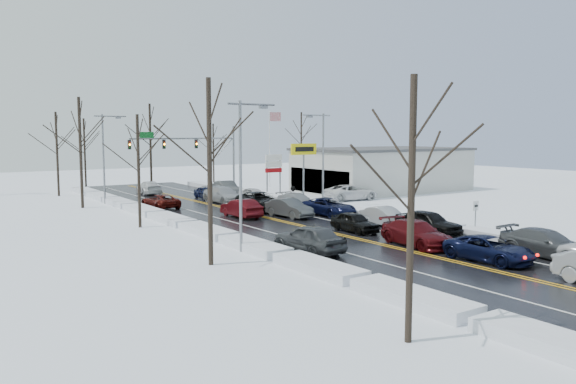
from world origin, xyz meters
TOP-DOWN VIEW (x-y plane):
  - ground at (0.00, 0.00)m, footprint 160.00×160.00m
  - road_surface at (0.00, 2.00)m, footprint 14.00×84.00m
  - snow_bank_left at (-7.60, 2.00)m, footprint 1.80×72.00m
  - snow_bank_right at (7.60, 2.00)m, footprint 1.80×72.00m
  - traffic_signal_mast at (3.45, 27.99)m, footprint 13.28×0.39m
  - tires_plus_sign at (10.50, 15.99)m, footprint 3.20×0.34m
  - used_vehicles_sign at (10.50, 22.00)m, footprint 2.20×0.22m
  - speed_limit_sign at (8.20, -8.00)m, footprint 0.55×0.09m
  - flagpole at (15.17, 30.00)m, footprint 1.87×1.20m
  - dealership_building at (23.98, 18.00)m, footprint 20.40×12.40m
  - streetlight_ne at (8.30, 10.00)m, footprint 3.20×0.25m
  - streetlight_sw at (-8.30, -4.00)m, footprint 3.20×0.25m
  - streetlight_nw at (-8.30, 24.00)m, footprint 3.20×0.25m
  - tree_left_a at (-11.00, -20.00)m, footprint 3.60×3.60m
  - tree_left_b at (-11.50, -6.00)m, footprint 4.00×4.00m
  - tree_left_c at (-10.50, 8.00)m, footprint 3.40×3.40m
  - tree_left_d at (-11.20, 22.00)m, footprint 4.20×4.20m
  - tree_left_e at (-10.80, 34.00)m, footprint 3.80×3.80m
  - tree_far_b at (-6.00, 41.00)m, footprint 3.60×3.60m
  - tree_far_c at (2.00, 39.00)m, footprint 4.40×4.40m
  - tree_far_d at (12.00, 40.50)m, footprint 3.40×3.40m
  - tree_far_e at (28.00, 41.00)m, footprint 4.20×4.20m
  - queued_car_2 at (1.64, -13.97)m, footprint 2.54×5.14m
  - queued_car_3 at (1.57, -8.63)m, footprint 2.96×5.76m
  - queued_car_4 at (1.65, -2.60)m, footprint 1.84×4.24m
  - queued_car_5 at (1.77, 5.96)m, footprint 2.15×4.93m
  - queued_car_6 at (1.85, 10.91)m, footprint 3.59×6.44m
  - queued_car_7 at (1.76, 17.90)m, footprint 2.63×5.84m
  - queued_car_8 at (1.88, 22.27)m, footprint 1.72×3.95m
  - queued_car_11 at (5.37, -15.03)m, footprint 2.22×5.43m
  - queued_car_12 at (5.29, -6.26)m, footprint 2.26×5.13m
  - queued_car_13 at (5.29, -2.01)m, footprint 1.57×4.46m
  - queued_car_14 at (5.22, 4.91)m, footprint 2.80×5.53m
  - queued_car_15 at (5.41, 9.89)m, footprint 2.10×5.06m
  - queued_car_16 at (5.30, 17.72)m, footprint 2.12×4.20m
  - queued_car_17 at (5.09, 23.53)m, footprint 2.41×5.32m
  - oncoming_car_0 at (-1.63, 8.21)m, footprint 1.66×4.75m
  - oncoming_car_1 at (-5.13, 17.59)m, footprint 2.62×4.98m
  - oncoming_car_2 at (-1.63, 30.09)m, footprint 2.73×5.52m
  - oncoming_car_3 at (-5.19, -6.38)m, footprint 2.41×5.16m
  - parked_car_0 at (14.06, 12.35)m, footprint 6.27×3.42m
  - parked_car_1 at (17.17, 14.76)m, footprint 2.16×5.06m
  - parked_car_2 at (14.81, 21.78)m, footprint 1.92×4.15m

SIDE VIEW (x-z plane):
  - ground at x=0.00m, z-range 0.00..0.00m
  - snow_bank_left at x=-7.60m, z-range -0.26..0.26m
  - snow_bank_right at x=7.60m, z-range -0.26..0.26m
  - queued_car_2 at x=1.64m, z-range -0.70..0.70m
  - queued_car_3 at x=1.57m, z-range -0.80..0.80m
  - queued_car_4 at x=1.65m, z-range -0.71..0.71m
  - queued_car_5 at x=1.77m, z-range -0.79..0.79m
  - queued_car_6 at x=1.85m, z-range -0.85..0.85m
  - queued_car_7 at x=1.76m, z-range -0.83..0.83m
  - queued_car_8 at x=1.88m, z-range -0.66..0.66m
  - queued_car_11 at x=5.37m, z-range -0.79..0.79m
  - queued_car_12 at x=5.29m, z-range -0.86..0.86m
  - queued_car_13 at x=5.29m, z-range -0.73..0.73m
  - queued_car_14 at x=5.22m, z-range -0.75..0.75m
  - queued_car_15 at x=5.41m, z-range -0.73..0.73m
  - queued_car_16 at x=5.30m, z-range -0.69..0.69m
  - queued_car_17 at x=5.09m, z-range -0.85..0.85m
  - oncoming_car_0 at x=-1.63m, z-range -0.78..0.78m
  - oncoming_car_1 at x=-5.13m, z-range -0.67..0.67m
  - oncoming_car_2 at x=-1.63m, z-range -0.77..0.77m
  - oncoming_car_3 at x=-5.19m, z-range -0.85..0.85m
  - parked_car_0 at x=14.06m, z-range -0.83..0.83m
  - parked_car_1 at x=17.17m, z-range -0.73..0.73m
  - parked_car_2 at x=14.81m, z-range -0.69..0.69m
  - road_surface at x=0.00m, z-range 0.00..0.01m
  - speed_limit_sign at x=8.20m, z-range 0.46..2.81m
  - dealership_building at x=23.98m, z-range 0.01..5.31m
  - used_vehicles_sign at x=10.50m, z-range 0.99..5.64m
  - tires_plus_sign at x=10.50m, z-range 1.99..7.99m
  - streetlight_ne at x=8.30m, z-range 0.81..9.81m
  - streetlight_sw at x=-8.30m, z-range 0.81..9.81m
  - streetlight_nw at x=-8.30m, z-range 0.81..9.81m
  - traffic_signal_mast at x=3.45m, z-range 1.48..9.48m
  - flagpole at x=15.17m, z-range 0.93..10.93m
  - tree_left_c at x=-10.50m, z-range 1.69..10.19m
  - tree_far_d at x=12.00m, z-range 1.69..10.19m
  - tree_left_a at x=-11.00m, z-range 1.79..10.79m
  - tree_far_b at x=-6.00m, z-range 1.79..10.79m
  - tree_left_e at x=-10.80m, z-range 1.89..11.39m
  - tree_left_b at x=-11.50m, z-range 1.99..11.99m
  - tree_left_d at x=-11.20m, z-range 2.08..12.58m
  - tree_far_e at x=28.00m, z-range 2.08..12.58m
  - tree_far_c at x=2.00m, z-range 2.18..13.18m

